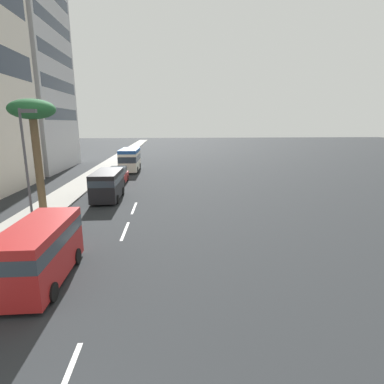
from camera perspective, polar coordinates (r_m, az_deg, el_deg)
ground_plane at (r=35.64m, az=-8.74°, el=2.44°), size 198.00×198.00×0.00m
sidewalk_right at (r=36.71m, az=-19.00°, el=2.31°), size 162.00×3.02×0.15m
lane_stripe_mid at (r=18.86m, az=-12.54°, el=-7.20°), size 3.20×0.16×0.01m
lane_stripe_far at (r=23.64m, az=-10.87°, el=-2.99°), size 3.20×0.16×0.01m
van_lead at (r=13.85m, az=-26.80°, el=-9.65°), size 5.10×2.08×2.46m
minibus_second at (r=41.66m, az=-11.65°, el=6.12°), size 6.18×2.42×3.00m
van_third at (r=26.53m, az=-15.68°, el=1.56°), size 5.05×2.19×2.42m
car_fourth at (r=33.52m, az=-13.88°, el=2.96°), size 4.59×1.88×1.73m
palm_tree at (r=24.06m, az=-27.87°, el=12.53°), size 3.07×3.07×7.86m
street_lamp at (r=19.68m, az=-28.71°, el=5.75°), size 0.24×0.97×7.04m
office_tower_far at (r=49.38m, az=-31.53°, el=22.03°), size 13.76×12.48×31.43m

